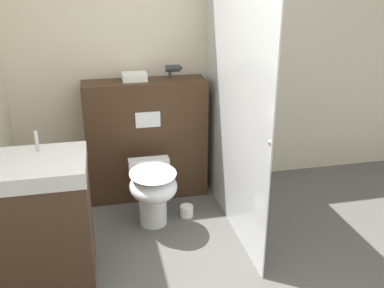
# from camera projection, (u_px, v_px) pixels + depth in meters

# --- Properties ---
(wall_back) EXTENTS (8.00, 0.06, 2.50)m
(wall_back) POSITION_uv_depth(u_px,v_px,m) (156.00, 61.00, 3.99)
(wall_back) COLOR beige
(wall_back) RESTS_ON ground_plane
(partition_panel) EXTENTS (1.11, 0.32, 1.13)m
(partition_panel) POSITION_uv_depth(u_px,v_px,m) (147.00, 140.00, 4.00)
(partition_panel) COLOR #3D2819
(partition_panel) RESTS_ON ground_plane
(shower_glass) EXTENTS (0.04, 1.65, 2.13)m
(shower_glass) POSITION_uv_depth(u_px,v_px,m) (232.00, 102.00, 3.38)
(shower_glass) COLOR silver
(shower_glass) RESTS_ON ground_plane
(toilet) EXTENTS (0.39, 0.56, 0.52)m
(toilet) POSITION_uv_depth(u_px,v_px,m) (153.00, 189.00, 3.54)
(toilet) COLOR white
(toilet) RESTS_ON ground_plane
(sink_vanity) EXTENTS (0.62, 0.56, 1.05)m
(sink_vanity) POSITION_uv_depth(u_px,v_px,m) (44.00, 222.00, 2.86)
(sink_vanity) COLOR #473323
(sink_vanity) RESTS_ON ground_plane
(hair_drier) EXTENTS (0.16, 0.06, 0.13)m
(hair_drier) POSITION_uv_depth(u_px,v_px,m) (174.00, 69.00, 3.84)
(hair_drier) COLOR #2D2D33
(hair_drier) RESTS_ON partition_panel
(folded_towel) EXTENTS (0.21, 0.18, 0.07)m
(folded_towel) POSITION_uv_depth(u_px,v_px,m) (134.00, 77.00, 3.78)
(folded_towel) COLOR white
(folded_towel) RESTS_ON partition_panel
(spare_toilet_roll) EXTENTS (0.12, 0.12, 0.10)m
(spare_toilet_roll) POSITION_uv_depth(u_px,v_px,m) (187.00, 211.00, 3.79)
(spare_toilet_roll) COLOR white
(spare_toilet_roll) RESTS_ON ground_plane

